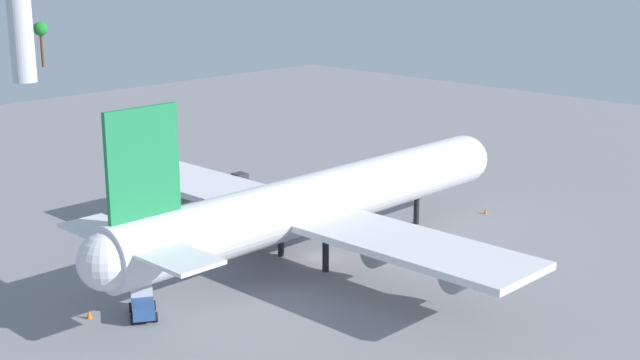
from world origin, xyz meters
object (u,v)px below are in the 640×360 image
at_px(cargo_airplane, 319,202).
at_px(safety_cone_tail, 89,314).
at_px(safety_cone_nose, 485,211).
at_px(pushback_tractor, 143,303).
at_px(baggage_tug, 233,182).

bearing_deg(cargo_airplane, safety_cone_tail, 171.82).
xyz_separation_m(cargo_airplane, safety_cone_nose, (26.64, -3.79, -6.06)).
xyz_separation_m(pushback_tractor, safety_cone_tail, (-3.79, 3.04, -0.81)).
relative_size(cargo_airplane, baggage_tug, 12.45).
height_order(cargo_airplane, pushback_tractor, cargo_airplane).
bearing_deg(baggage_tug, safety_cone_nose, -64.53).
xyz_separation_m(baggage_tug, safety_cone_nose, (15.12, -31.75, -0.78)).
relative_size(cargo_airplane, pushback_tractor, 12.16).
distance_m(baggage_tug, pushback_tractor, 43.54).
distance_m(baggage_tug, safety_cone_nose, 35.18).
bearing_deg(cargo_airplane, baggage_tug, 67.62).
bearing_deg(safety_cone_nose, safety_cone_tail, 171.86).
height_order(safety_cone_nose, safety_cone_tail, safety_cone_tail).
relative_size(safety_cone_nose, safety_cone_tail, 0.89).
bearing_deg(baggage_tug, pushback_tractor, -141.30).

